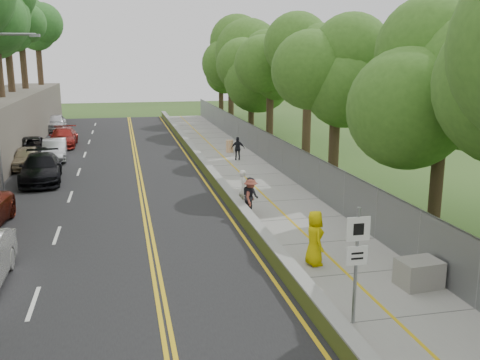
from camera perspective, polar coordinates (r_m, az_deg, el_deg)
ground at (r=16.79m, az=4.34°, el=-10.76°), size 140.00×140.00×0.00m
road at (r=30.46m, az=-13.82°, el=-0.19°), size 11.20×66.00×0.04m
sidewalk at (r=31.26m, az=0.88°, el=0.53°), size 4.20×66.00×0.05m
jersey_barrier at (r=30.76m, az=-3.28°, el=0.83°), size 0.42×66.00×0.60m
chainlink_fence at (r=31.61m, az=4.60°, el=2.43°), size 0.04×66.00×2.00m
trees_fenceside at (r=31.86m, az=8.95°, el=13.25°), size 7.00×66.00×14.00m
signpost at (r=13.80m, az=12.35°, el=-7.62°), size 0.62×0.09×3.10m
construction_barrel at (r=38.66m, az=-1.11°, el=3.63°), size 0.53×0.53×0.88m
concrete_block at (r=17.05m, az=18.54°, el=-9.39°), size 1.29×1.01×0.82m
car_3 at (r=31.32m, az=-20.47°, el=1.17°), size 2.49×5.35×1.51m
car_4 at (r=35.56m, az=-21.80°, el=2.24°), size 1.82×4.02×1.34m
car_5 at (r=37.80m, az=-19.16°, el=3.07°), size 1.77×4.32×1.39m
car_6 at (r=38.28m, az=-21.50°, el=3.10°), size 2.90×5.60×1.51m
car_7 at (r=43.40m, az=-18.35°, el=4.34°), size 1.99×4.88×1.41m
car_8 at (r=53.12m, az=-19.10°, el=5.81°), size 1.91×4.54×1.53m
painter_0 at (r=17.76m, az=7.96°, el=-6.14°), size 0.61×0.92×1.84m
painter_1 at (r=24.37m, az=0.38°, el=-0.90°), size 0.46×0.66×1.72m
painter_2 at (r=23.14m, az=1.11°, el=-1.73°), size 0.82×0.95×1.67m
painter_3 at (r=23.08m, az=1.15°, el=-1.81°), size 0.94×1.20×1.63m
person_far at (r=35.62m, az=-0.23°, el=3.37°), size 0.95×0.49×1.55m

